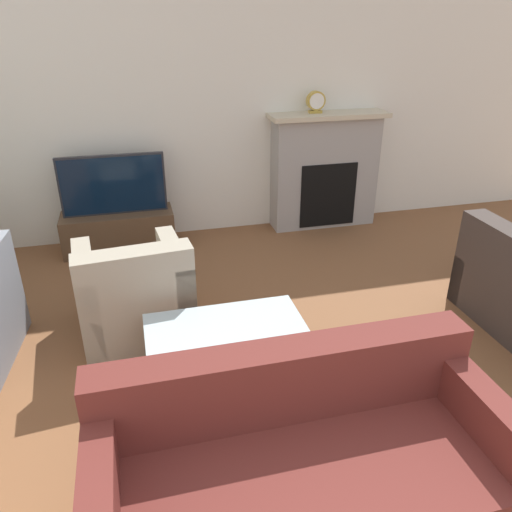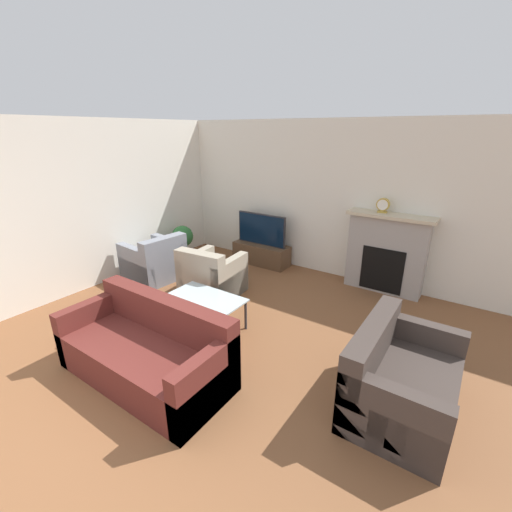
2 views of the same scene
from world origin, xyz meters
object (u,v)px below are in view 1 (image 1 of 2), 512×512
Objects in this scene: tv at (113,185)px; armchair_accent at (135,298)px; mantel_clock at (316,102)px; couch_sectional at (301,473)px; coffee_table at (226,334)px.

tv is 1.67m from armchair_accent.
tv is 2.29m from mantel_clock.
couch_sectional and armchair_accent have the same top height.
couch_sectional is at bearing -110.64° from mantel_clock.
couch_sectional is 1.08m from coffee_table.
couch_sectional is 8.39× the size of mantel_clock.
couch_sectional is at bearing -82.20° from coffee_table.
armchair_accent is at bearing 125.99° from coffee_table.
tv is at bearing -176.47° from mantel_clock.
tv is 2.50m from coffee_table.
tv reaches higher than couch_sectional.
armchair_accent is 2.92m from mantel_clock.
armchair_accent is at bearing 111.03° from couch_sectional.
tv is 3.58m from couch_sectional.
mantel_clock is (2.06, 1.75, 1.11)m from armchair_accent.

